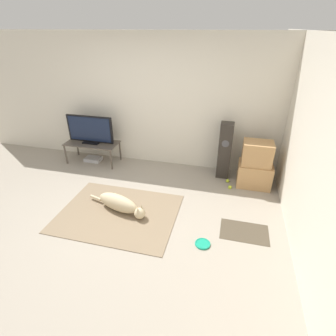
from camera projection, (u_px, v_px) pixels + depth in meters
name	position (u px, v px, depth m)	size (l,w,h in m)	color
ground_plane	(110.00, 220.00, 3.99)	(12.00, 12.00, 0.00)	#9E9384
wall_back	(150.00, 102.00, 5.18)	(8.00, 0.06, 2.55)	silver
wall_right	(320.00, 166.00, 2.83)	(0.06, 8.00, 2.55)	silver
area_rug	(119.00, 213.00, 4.13)	(1.82, 1.42, 0.01)	#847056
dog	(120.00, 204.00, 4.12)	(1.07, 0.42, 0.27)	beige
frisbee	(203.00, 244.00, 3.54)	(0.21, 0.21, 0.03)	#199E7A
cardboard_box_lower	(254.00, 174.00, 4.78)	(0.60, 0.45, 0.43)	tan
cardboard_box_upper	(257.00, 153.00, 4.58)	(0.51, 0.38, 0.42)	tan
floor_speaker	(225.00, 151.00, 4.92)	(0.24, 0.24, 1.08)	#2D2823
tv_stand	(92.00, 145.00, 5.53)	(1.10, 0.51, 0.44)	brown
tv	(90.00, 130.00, 5.37)	(0.99, 0.20, 0.58)	black
tennis_ball_by_boxes	(230.00, 187.00, 4.74)	(0.07, 0.07, 0.07)	#C6E033
tennis_ball_near_speaker	(228.00, 181.00, 4.94)	(0.07, 0.07, 0.07)	#C6E033
game_console	(93.00, 159.00, 5.74)	(0.34, 0.24, 0.08)	#B7B7BC
door_mat	(244.00, 232.00, 3.76)	(0.68, 0.45, 0.01)	#4C4233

